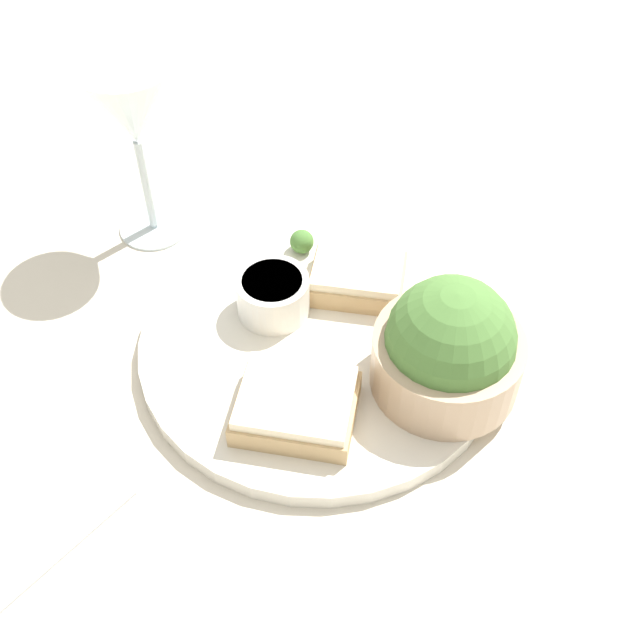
{
  "coord_description": "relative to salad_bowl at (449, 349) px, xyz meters",
  "views": [
    {
      "loc": [
        -0.06,
        0.4,
        0.49
      ],
      "look_at": [
        0.0,
        0.0,
        0.03
      ],
      "focal_mm": 45.0,
      "sensor_mm": 36.0,
      "label": 1
    }
  ],
  "objects": [
    {
      "name": "ground_plane",
      "position": [
        0.1,
        -0.03,
        -0.05
      ],
      "size": [
        4.0,
        4.0,
        0.0
      ],
      "primitive_type": "plane",
      "color": "beige"
    },
    {
      "name": "wine_glass",
      "position": [
        0.27,
        -0.15,
        0.07
      ],
      "size": [
        0.08,
        0.08,
        0.17
      ],
      "color": "silver",
      "rests_on": "ground_plane"
    },
    {
      "name": "sauce_ramekin",
      "position": [
        0.14,
        -0.05,
        -0.02
      ],
      "size": [
        0.06,
        0.06,
        0.03
      ],
      "color": "white",
      "rests_on": "dinner_plate"
    },
    {
      "name": "salad_bowl",
      "position": [
        0.0,
        0.0,
        0.0
      ],
      "size": [
        0.11,
        0.11,
        0.09
      ],
      "color": "tan",
      "rests_on": "dinner_plate"
    },
    {
      "name": "cheese_toast_near",
      "position": [
        0.1,
        0.05,
        -0.02
      ],
      "size": [
        0.09,
        0.07,
        0.03
      ],
      "color": "tan",
      "rests_on": "dinner_plate"
    },
    {
      "name": "dinner_plate",
      "position": [
        0.1,
        -0.03,
        -0.04
      ],
      "size": [
        0.28,
        0.28,
        0.01
      ],
      "color": "silver",
      "rests_on": "ground_plane"
    },
    {
      "name": "fork",
      "position": [
        0.26,
        0.2,
        -0.05
      ],
      "size": [
        0.11,
        0.17,
        0.01
      ],
      "color": "silver",
      "rests_on": "ground_plane"
    },
    {
      "name": "cheese_toast_far",
      "position": [
        0.07,
        -0.09,
        -0.02
      ],
      "size": [
        0.08,
        0.06,
        0.03
      ],
      "color": "tan",
      "rests_on": "dinner_plate"
    },
    {
      "name": "garnish",
      "position": [
        0.13,
        -0.12,
        -0.03
      ],
      "size": [
        0.02,
        0.02,
        0.02
      ],
      "color": "#477533",
      "rests_on": "dinner_plate"
    }
  ]
}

